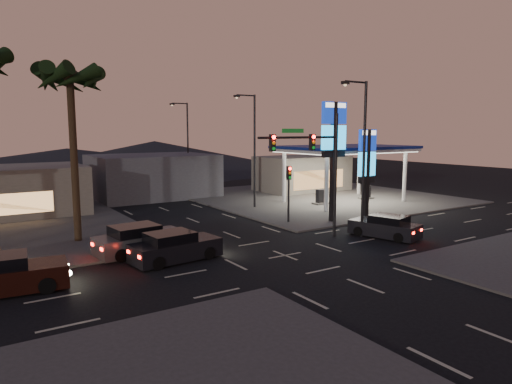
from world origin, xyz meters
TOP-DOWN VIEW (x-y plane):
  - ground at (0.00, 0.00)m, footprint 140.00×140.00m
  - corner_lot_ne at (16.00, 16.00)m, footprint 24.00×24.00m
  - gas_station at (16.00, 12.00)m, footprint 12.20×8.20m
  - convenience_store at (18.00, 21.00)m, footprint 10.00×6.00m
  - pylon_sign_tall at (8.50, 5.50)m, footprint 2.20×0.35m
  - pylon_sign_short at (11.00, 4.50)m, footprint 1.60×0.35m
  - traffic_signal_mast at (3.76, 1.99)m, footprint 6.10×0.39m
  - pedestal_signal at (5.50, 6.98)m, footprint 0.32×0.39m
  - streetlight_near at (6.79, 1.00)m, footprint 2.14×0.25m
  - streetlight_mid at (6.79, 14.00)m, footprint 2.14×0.25m
  - streetlight_far at (6.79, 28.00)m, footprint 2.14×0.25m
  - palm_a at (-9.00, 9.50)m, footprint 4.41×4.41m
  - building_far_mid at (2.00, 26.00)m, footprint 12.00×9.00m
  - hill_right at (15.00, 60.00)m, footprint 50.00×50.00m
  - hill_center at (0.00, 60.00)m, footprint 60.00×60.00m
  - car_lane_a_front at (-5.57, 2.38)m, footprint 5.02×2.48m
  - car_lane_a_mid at (-13.64, 1.83)m, footprint 5.24×2.58m
  - car_lane_b_front at (-6.67, 4.79)m, footprint 5.27×2.60m
  - suv_station at (8.11, -0.02)m, footprint 2.93×4.73m

SIDE VIEW (x-z plane):
  - ground at x=0.00m, z-range 0.00..0.00m
  - corner_lot_ne at x=16.00m, z-range 0.00..0.12m
  - suv_station at x=8.11m, z-range -0.05..1.42m
  - car_lane_a_front at x=-5.57m, z-range -0.06..1.53m
  - car_lane_a_mid at x=-13.64m, z-range -0.06..1.60m
  - car_lane_b_front at x=-6.67m, z-range -0.06..1.61m
  - convenience_store at x=18.00m, z-range 0.00..4.00m
  - hill_center at x=0.00m, z-range 0.00..4.00m
  - building_far_mid at x=2.00m, z-range 0.00..4.40m
  - hill_right at x=15.00m, z-range 0.00..5.00m
  - pedestal_signal at x=5.50m, z-range 0.77..5.07m
  - pylon_sign_short at x=11.00m, z-range 1.16..8.16m
  - gas_station at x=16.00m, z-range 2.34..7.82m
  - traffic_signal_mast at x=3.76m, z-range 1.23..9.23m
  - streetlight_near at x=6.79m, z-range 0.72..10.72m
  - streetlight_mid at x=6.79m, z-range 0.72..10.72m
  - streetlight_far at x=6.79m, z-range 0.72..10.72m
  - pylon_sign_tall at x=8.50m, z-range 1.89..10.89m
  - palm_a at x=-9.00m, z-range 4.00..14.86m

